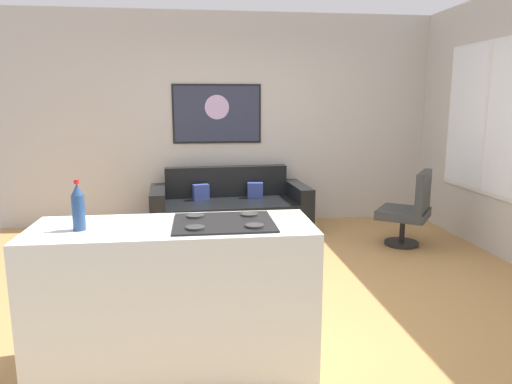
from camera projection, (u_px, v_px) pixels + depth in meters
The scene contains 9 objects.
ground at pixel (266, 289), 4.25m from camera, with size 6.40×6.40×0.04m, color #B3834A.
back_wall at pixel (241, 120), 6.34m from camera, with size 6.40×0.05×2.80m, color #BDB7AE.
couch at pixel (230, 211), 5.99m from camera, with size 2.02×0.99×0.80m.
coffee_table at pixel (252, 225), 4.86m from camera, with size 1.03×0.57×0.42m.
armchair at pixel (410, 209), 5.36m from camera, with size 0.76×0.76×0.88m.
kitchen_counter at pixel (176, 298), 2.87m from camera, with size 1.68×0.63×0.95m.
soda_bottle at pixel (78, 208), 2.65m from camera, with size 0.07×0.07×0.29m.
wall_painting at pixel (217, 114), 6.24m from camera, with size 1.18×0.03×0.78m.
window at pixel (487, 118), 5.16m from camera, with size 0.03×1.59×1.68m.
Camera 1 is at (-0.59, -3.96, 1.65)m, focal length 32.90 mm.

